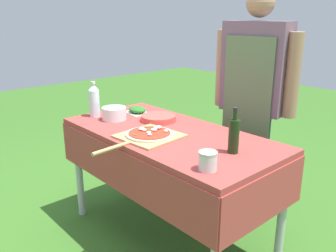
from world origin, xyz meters
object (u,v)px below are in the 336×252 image
at_px(mixing_tub, 114,113).
at_px(sauce_jar, 208,162).
at_px(prep_table, 168,147).
at_px(plate_stack, 158,118).
at_px(oil_bottle, 234,135).
at_px(water_bottle, 94,100).
at_px(herb_container, 137,110).
at_px(pizza_on_peel, 148,135).
at_px(person_cook, 254,91).

bearing_deg(mixing_tub, sauce_jar, -8.22).
xyz_separation_m(prep_table, plate_stack, (-0.24, 0.12, 0.12)).
height_order(oil_bottle, sauce_jar, oil_bottle).
relative_size(oil_bottle, water_bottle, 0.98).
height_order(herb_container, mixing_tub, mixing_tub).
distance_m(pizza_on_peel, sauce_jar, 0.58).
distance_m(oil_bottle, plate_stack, 0.75).
relative_size(oil_bottle, mixing_tub, 1.48).
xyz_separation_m(mixing_tub, plate_stack, (0.24, 0.22, -0.03)).
bearing_deg(prep_table, person_cook, 75.19).
bearing_deg(sauce_jar, person_cook, 113.05).
bearing_deg(pizza_on_peel, person_cook, 73.05).
xyz_separation_m(water_bottle, sauce_jar, (1.21, -0.09, -0.08)).
relative_size(oil_bottle, sauce_jar, 2.70).
height_order(pizza_on_peel, herb_container, herb_container).
bearing_deg(sauce_jar, pizza_on_peel, 171.41).
bearing_deg(person_cook, water_bottle, 37.21).
relative_size(person_cook, water_bottle, 6.43).
relative_size(water_bottle, herb_container, 1.29).
distance_m(prep_table, mixing_tub, 0.51).
height_order(water_bottle, mixing_tub, water_bottle).
bearing_deg(person_cook, herb_container, 30.42).
xyz_separation_m(prep_table, pizza_on_peel, (-0.01, -0.16, 0.12)).
height_order(oil_bottle, mixing_tub, oil_bottle).
relative_size(prep_table, water_bottle, 5.74).
relative_size(pizza_on_peel, herb_container, 3.00).
relative_size(water_bottle, mixing_tub, 1.51).
bearing_deg(mixing_tub, plate_stack, 42.37).
distance_m(person_cook, mixing_tub, 1.02).
bearing_deg(pizza_on_peel, sauce_jar, -13.11).
height_order(person_cook, plate_stack, person_cook).
bearing_deg(sauce_jar, mixing_tub, 171.78).
bearing_deg(water_bottle, herb_container, 63.77).
bearing_deg(pizza_on_peel, plate_stack, 124.78).
xyz_separation_m(person_cook, oil_bottle, (0.33, -0.64, -0.11)).
bearing_deg(pizza_on_peel, prep_table, 83.16).
relative_size(pizza_on_peel, water_bottle, 2.33).
xyz_separation_m(pizza_on_peel, water_bottle, (-0.63, 0.00, 0.11)).
bearing_deg(prep_table, pizza_on_peel, -92.32).
bearing_deg(plate_stack, person_cook, 52.95).
bearing_deg(oil_bottle, prep_table, -177.04).
xyz_separation_m(prep_table, mixing_tub, (-0.47, -0.10, 0.15)).
relative_size(herb_container, sauce_jar, 2.15).
xyz_separation_m(pizza_on_peel, sauce_jar, (0.57, -0.09, 0.03)).
height_order(prep_table, herb_container, herb_container).
relative_size(oil_bottle, herb_container, 1.26).
height_order(prep_table, oil_bottle, oil_bottle).
distance_m(person_cook, oil_bottle, 0.73).
xyz_separation_m(herb_container, sauce_jar, (1.06, -0.38, 0.02)).
bearing_deg(pizza_on_peel, water_bottle, 175.13).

